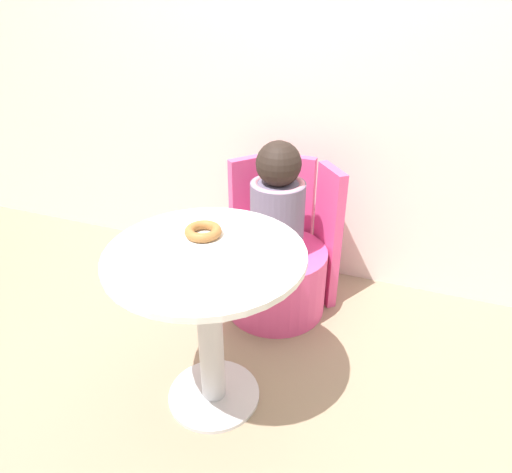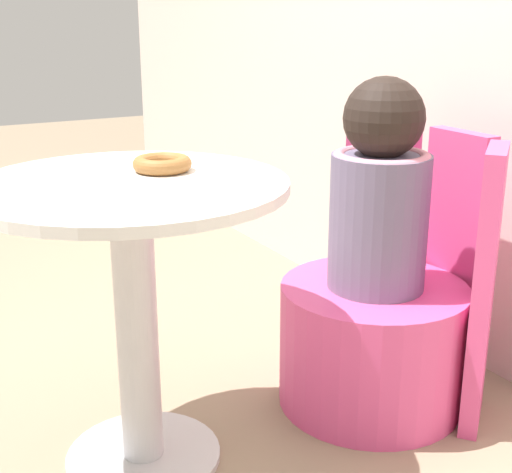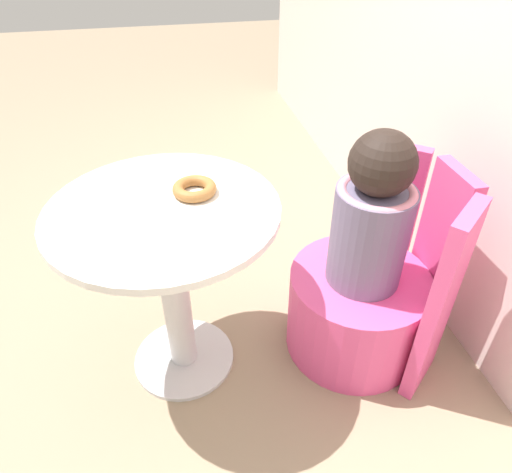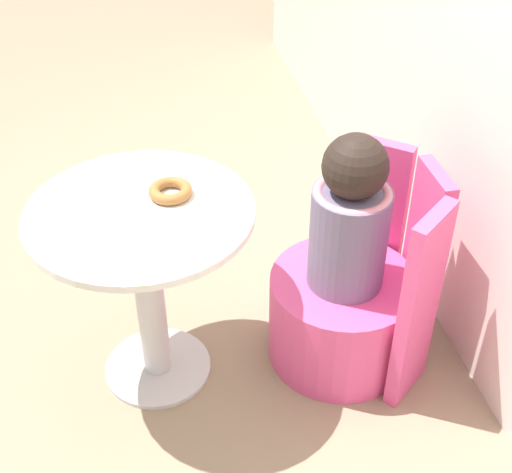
{
  "view_description": "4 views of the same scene",
  "coord_description": "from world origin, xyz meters",
  "px_view_note": "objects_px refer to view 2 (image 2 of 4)",
  "views": [
    {
      "loc": [
        0.64,
        -1.28,
        1.58
      ],
      "look_at": [
        0.02,
        0.36,
        0.6
      ],
      "focal_mm": 32.0,
      "sensor_mm": 36.0,
      "label": 1
    },
    {
      "loc": [
        1.5,
        -0.55,
        1.1
      ],
      "look_at": [
        0.05,
        0.25,
        0.58
      ],
      "focal_mm": 50.0,
      "sensor_mm": 36.0,
      "label": 2
    },
    {
      "loc": [
        1.19,
        0.0,
        1.5
      ],
      "look_at": [
        0.01,
        0.25,
        0.6
      ],
      "focal_mm": 32.0,
      "sensor_mm": 36.0,
      "label": 3
    },
    {
      "loc": [
        1.84,
        -0.06,
        2.03
      ],
      "look_at": [
        0.07,
        0.32,
        0.64
      ],
      "focal_mm": 50.0,
      "sensor_mm": 36.0,
      "label": 4
    }
  ],
  "objects_px": {
    "tub_chair": "(372,344)",
    "round_table": "(133,266)",
    "child_figure": "(380,193)",
    "donut": "(162,164)"
  },
  "relations": [
    {
      "from": "tub_chair",
      "to": "round_table",
      "type": "bearing_deg",
      "value": -94.18
    },
    {
      "from": "child_figure",
      "to": "donut",
      "type": "bearing_deg",
      "value": -100.67
    },
    {
      "from": "child_figure",
      "to": "donut",
      "type": "height_order",
      "value": "child_figure"
    },
    {
      "from": "round_table",
      "to": "child_figure",
      "type": "height_order",
      "value": "child_figure"
    },
    {
      "from": "child_figure",
      "to": "donut",
      "type": "relative_size",
      "value": 4.09
    },
    {
      "from": "tub_chair",
      "to": "donut",
      "type": "height_order",
      "value": "donut"
    },
    {
      "from": "round_table",
      "to": "tub_chair",
      "type": "xyz_separation_m",
      "value": [
        0.05,
        0.69,
        -0.35
      ]
    },
    {
      "from": "round_table",
      "to": "child_figure",
      "type": "bearing_deg",
      "value": 85.82
    },
    {
      "from": "round_table",
      "to": "child_figure",
      "type": "relative_size",
      "value": 1.26
    },
    {
      "from": "donut",
      "to": "tub_chair",
      "type": "bearing_deg",
      "value": 79.33
    }
  ]
}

